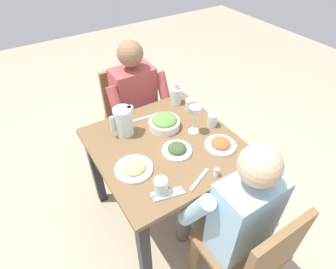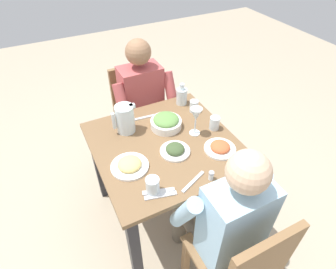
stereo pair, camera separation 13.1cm
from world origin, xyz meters
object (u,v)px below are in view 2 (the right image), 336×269
at_px(chair_far, 241,262).
at_px(plate_fries, 130,165).
at_px(water_pitcher, 125,119).
at_px(oil_carafe, 182,97).
at_px(salad_bowl, 166,122).
at_px(diner_far, 222,215).
at_px(water_glass_near_right, 153,186).
at_px(wine_glass, 196,116).
at_px(water_glass_center, 194,106).
at_px(dining_table, 165,157).
at_px(water_glass_near_left, 214,123).
at_px(chair_near, 138,109).
at_px(salt_shaker, 211,176).
at_px(plate_rice_curry, 220,148).
at_px(plate_dolmas, 175,150).
at_px(diner_near, 146,108).

distance_m(chair_far, plate_fries, 0.78).
distance_m(water_pitcher, oil_carafe, 0.49).
bearing_deg(salad_bowl, diner_far, 89.35).
xyz_separation_m(water_glass_near_right, wine_glass, (-0.44, -0.31, 0.09)).
distance_m(water_pitcher, water_glass_center, 0.51).
bearing_deg(dining_table, water_glass_near_left, 177.75).
relative_size(chair_near, plate_fries, 3.93).
xyz_separation_m(water_glass_near_left, salt_shaker, (0.26, 0.36, -0.02)).
bearing_deg(salt_shaker, plate_rice_curry, -136.23).
height_order(plate_dolmas, water_glass_center, water_glass_center).
height_order(chair_far, plate_rice_curry, chair_far).
bearing_deg(chair_near, plate_rice_curry, 100.61).
height_order(diner_far, salad_bowl, diner_far).
height_order(water_glass_center, wine_glass, wine_glass).
xyz_separation_m(water_pitcher, salt_shaker, (-0.27, 0.60, -0.07)).
relative_size(chair_far, water_pitcher, 4.51).
relative_size(chair_far, oil_carafe, 5.21).
distance_m(dining_table, plate_dolmas, 0.18).
height_order(plate_fries, salt_shaker, salt_shaker).
bearing_deg(diner_near, oil_carafe, 136.49).
height_order(water_pitcher, plate_rice_curry, water_pitcher).
bearing_deg(dining_table, oil_carafe, -131.72).
relative_size(plate_fries, oil_carafe, 1.33).
bearing_deg(water_glass_near_right, diner_near, -110.54).
height_order(chair_near, water_glass_center, chair_near).
height_order(chair_near, plate_rice_curry, chair_near).
distance_m(chair_far, plate_dolmas, 0.70).
height_order(chair_near, water_glass_near_left, chair_near).
xyz_separation_m(water_glass_near_left, water_glass_center, (0.02, -0.23, -0.00)).
height_order(plate_fries, water_glass_center, water_glass_center).
xyz_separation_m(water_pitcher, plate_fries, (0.10, 0.32, -0.08)).
bearing_deg(wine_glass, diner_far, 74.94).
bearing_deg(salt_shaker, diner_near, -90.02).
bearing_deg(water_glass_near_left, water_glass_near_right, 27.21).
height_order(salad_bowl, water_glass_near_left, salad_bowl).
bearing_deg(water_glass_near_right, water_glass_center, -136.60).
relative_size(water_pitcher, wine_glass, 0.97).
distance_m(diner_far, water_glass_center, 0.81).
bearing_deg(diner_far, plate_dolmas, -83.48).
height_order(dining_table, salad_bowl, salad_bowl).
bearing_deg(diner_near, water_glass_near_right, 69.46).
height_order(dining_table, oil_carafe, oil_carafe).
distance_m(diner_near, diner_far, 1.08).
bearing_deg(chair_near, water_glass_center, 114.32).
height_order(chair_far, salad_bowl, chair_far).
distance_m(diner_far, water_glass_near_right, 0.40).
distance_m(plate_dolmas, wine_glass, 0.25).
distance_m(chair_near, diner_near, 0.25).
xyz_separation_m(water_glass_center, wine_glass, (0.12, 0.22, 0.10)).
xyz_separation_m(diner_near, salad_bowl, (0.02, 0.40, 0.14)).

